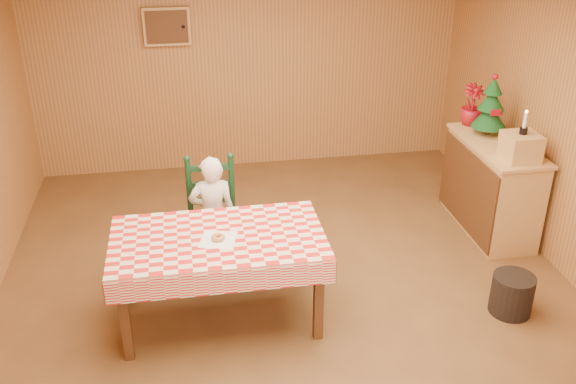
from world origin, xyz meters
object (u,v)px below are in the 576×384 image
object	(u,v)px
seated_child	(213,216)
christmas_tree	(491,107)
crate	(521,147)
dining_table	(218,246)
shelf_unit	(491,187)
ladder_chair	(213,218)
storage_bin	(512,294)

from	to	relation	value
seated_child	christmas_tree	world-z (taller)	christmas_tree
seated_child	crate	distance (m)	2.84
dining_table	seated_child	world-z (taller)	seated_child
seated_child	shelf_unit	xyz separation A→B (m)	(2.78, 0.32, -0.10)
crate	dining_table	bearing A→B (deg)	-166.86
shelf_unit	ladder_chair	bearing A→B (deg)	-174.56
ladder_chair	christmas_tree	size ratio (longest dim) A/B	1.74
shelf_unit	storage_bin	world-z (taller)	shelf_unit
dining_table	shelf_unit	world-z (taller)	shelf_unit
dining_table	christmas_tree	distance (m)	3.13
crate	ladder_chair	bearing A→B (deg)	177.24
seated_child	shelf_unit	distance (m)	2.81
crate	storage_bin	distance (m)	1.38
seated_child	christmas_tree	xyz separation A→B (m)	(2.79, 0.57, 0.65)
dining_table	storage_bin	distance (m)	2.44
seated_child	crate	bearing A→B (deg)	178.40
ladder_chair	seated_child	distance (m)	0.08
dining_table	storage_bin	xyz separation A→B (m)	(2.36, -0.32, -0.52)
dining_table	christmas_tree	size ratio (longest dim) A/B	2.67
christmas_tree	storage_bin	bearing A→B (deg)	-105.01
christmas_tree	storage_bin	distance (m)	1.97
dining_table	crate	xyz separation A→B (m)	(2.79, 0.65, 0.37)
shelf_unit	christmas_tree	distance (m)	0.79
seated_child	shelf_unit	world-z (taller)	seated_child
crate	christmas_tree	distance (m)	0.67
crate	christmas_tree	size ratio (longest dim) A/B	0.48
christmas_tree	storage_bin	xyz separation A→B (m)	(-0.43, -1.62, -1.04)
ladder_chair	storage_bin	world-z (taller)	ladder_chair
ladder_chair	crate	world-z (taller)	crate
shelf_unit	christmas_tree	size ratio (longest dim) A/B	2.00
crate	storage_bin	bearing A→B (deg)	-114.12
shelf_unit	christmas_tree	xyz separation A→B (m)	(0.01, 0.25, 0.74)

